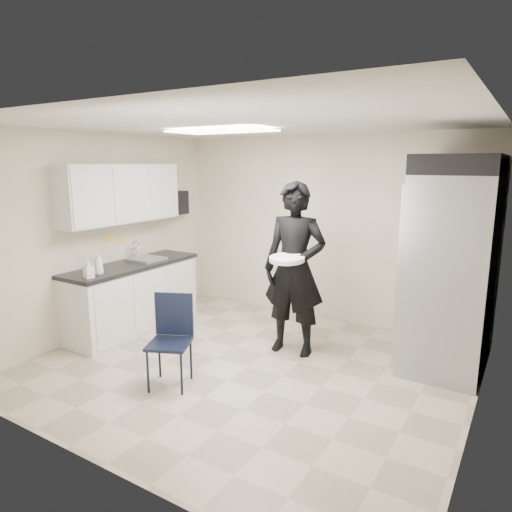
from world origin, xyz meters
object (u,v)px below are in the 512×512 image
Objects in this scene: lower_counter at (134,298)px; man_tuxedo at (295,269)px; commercial_fridge at (452,272)px; folding_chair at (169,344)px.

man_tuxedo is (2.18, 0.45, 0.58)m from lower_counter.
commercial_fridge is at bearing 15.88° from lower_counter.
folding_chair is (-2.27, -2.05, -0.60)m from commercial_fridge.
lower_counter is 2.30m from man_tuxedo.
folding_chair reaches higher than lower_counter.
man_tuxedo is (-1.60, -0.62, -0.04)m from commercial_fridge.
lower_counter is 1.80m from folding_chair.
commercial_fridge is at bearing 18.19° from folding_chair.
folding_chair is 0.44× the size of man_tuxedo.
commercial_fridge is (3.78, 1.07, 0.62)m from lower_counter.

